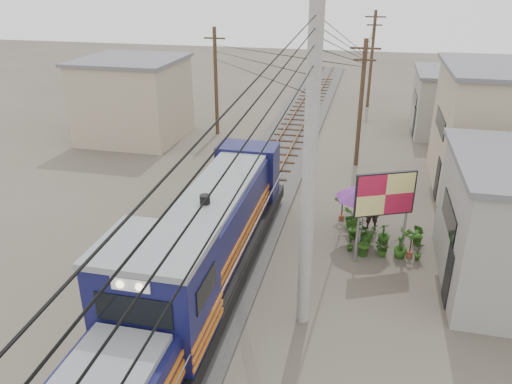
% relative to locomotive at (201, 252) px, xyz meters
% --- Properties ---
extents(ground, '(120.00, 120.00, 0.00)m').
position_rel_locomotive_xyz_m(ground, '(0.00, -0.04, -1.68)').
color(ground, '#473F35').
rests_on(ground, ground).
extents(ballast, '(3.60, 70.00, 0.16)m').
position_rel_locomotive_xyz_m(ballast, '(0.00, 9.96, -1.60)').
color(ballast, '#595651').
rests_on(ballast, ground).
extents(track, '(1.15, 70.00, 0.12)m').
position_rel_locomotive_xyz_m(track, '(0.00, 9.96, -1.42)').
color(track, '#51331E').
rests_on(track, ground).
extents(locomotive, '(2.83, 15.41, 3.82)m').
position_rel_locomotive_xyz_m(locomotive, '(0.00, 0.00, 0.00)').
color(locomotive, black).
rests_on(locomotive, ground).
extents(utility_pole_main, '(0.40, 0.40, 10.00)m').
position_rel_locomotive_xyz_m(utility_pole_main, '(3.50, -0.54, 3.32)').
color(utility_pole_main, '#9E9B93').
rests_on(utility_pole_main, ground).
extents(wooden_pole_mid, '(1.60, 0.24, 7.00)m').
position_rel_locomotive_xyz_m(wooden_pole_mid, '(4.50, 13.96, 2.00)').
color(wooden_pole_mid, '#4C3826').
rests_on(wooden_pole_mid, ground).
extents(wooden_pole_far, '(1.60, 0.24, 7.50)m').
position_rel_locomotive_xyz_m(wooden_pole_far, '(4.80, 27.96, 2.25)').
color(wooden_pole_far, '#4C3826').
rests_on(wooden_pole_far, ground).
extents(wooden_pole_left, '(1.60, 0.24, 7.00)m').
position_rel_locomotive_xyz_m(wooden_pole_left, '(-5.00, 17.96, 2.00)').
color(wooden_pole_left, '#4C3826').
rests_on(wooden_pole_left, ground).
extents(power_lines, '(9.65, 19.00, 3.30)m').
position_rel_locomotive_xyz_m(power_lines, '(-0.14, 8.45, 5.88)').
color(power_lines, black).
rests_on(power_lines, ground).
extents(shophouse_back, '(6.30, 6.30, 4.20)m').
position_rel_locomotive_xyz_m(shophouse_back, '(11.00, 21.96, 0.43)').
color(shophouse_back, gray).
rests_on(shophouse_back, ground).
extents(shophouse_left, '(6.30, 6.30, 5.20)m').
position_rel_locomotive_xyz_m(shophouse_left, '(-10.00, 15.96, 0.93)').
color(shophouse_left, tan).
rests_on(shophouse_left, ground).
extents(billboard, '(2.16, 1.07, 3.58)m').
position_rel_locomotive_xyz_m(billboard, '(5.82, 3.74, 0.97)').
color(billboard, '#99999E').
rests_on(billboard, ground).
extents(market_umbrella, '(2.64, 2.64, 2.59)m').
position_rel_locomotive_xyz_m(market_umbrella, '(5.11, 4.90, 0.60)').
color(market_umbrella, black).
rests_on(market_umbrella, ground).
extents(vendor, '(0.71, 0.55, 1.74)m').
position_rel_locomotive_xyz_m(vendor, '(5.49, 6.24, -0.81)').
color(vendor, black).
rests_on(vendor, ground).
extents(plant_nursery, '(3.48, 3.09, 1.12)m').
position_rel_locomotive_xyz_m(plant_nursery, '(5.57, 4.94, -1.21)').
color(plant_nursery, '#285317').
rests_on(plant_nursery, ground).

